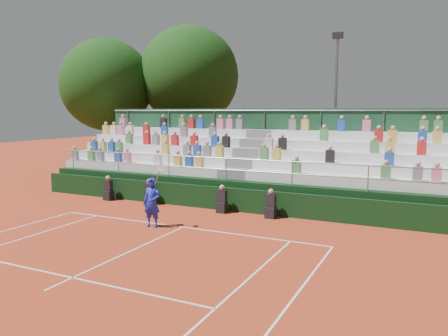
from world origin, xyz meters
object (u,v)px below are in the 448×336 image
at_px(tennis_player, 152,203).
at_px(floodlight_mast, 336,97).
at_px(tree_east, 189,76).
at_px(tree_west, 107,85).

relative_size(tennis_player, floodlight_mast, 0.25).
bearing_deg(tree_east, tennis_player, -64.90).
xyz_separation_m(tree_west, tree_east, (5.01, 3.00, 0.65)).
height_order(tree_east, floodlight_mast, tree_east).
xyz_separation_m(tree_west, floodlight_mast, (15.71, 1.71, -1.02)).
height_order(tennis_player, tree_east, tree_east).
xyz_separation_m(tennis_player, tree_west, (-11.83, 11.58, 5.18)).
relative_size(tennis_player, tree_west, 0.24).
height_order(tennis_player, floodlight_mast, floodlight_mast).
distance_m(tree_west, tree_east, 5.87).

